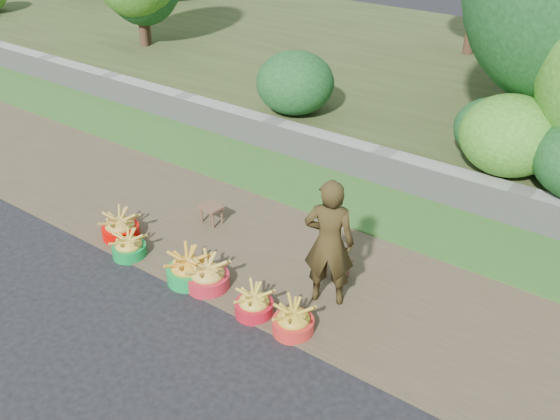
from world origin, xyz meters
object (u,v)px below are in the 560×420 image
Objects in this scene: basin_f at (293,320)px; stool_right at (338,263)px; basin_b at (129,246)px; basin_e at (254,303)px; stool_left at (211,209)px; basin_a at (120,227)px; vendor_woman at (329,243)px; basin_c at (188,269)px; basin_d at (208,276)px.

basin_f is 1.55× the size of stool_right.
basin_b is 0.99× the size of basin_e.
stool_left is at bearing 152.30° from basin_f.
basin_a is 1.31m from stool_left.
basin_f is at bearing -27.70° from stool_left.
basin_a is 3.23m from vendor_woman.
basin_c is at bearing 178.92° from basin_e.
vendor_woman is (3.12, 0.53, 0.66)m from basin_a.
basin_f is 0.30× the size of vendor_woman.
vendor_woman reaches higher than basin_f.
vendor_woman is (0.13, -0.46, 0.60)m from stool_right.
basin_f is 1.18m from stool_right.
basin_f reaches higher than stool_right.
basin_d is at bearing -137.00° from stool_right.
basin_b is 1.47× the size of stool_right.
basin_b is at bearing -178.83° from basin_e.
vendor_woman reaches higher than stool_right.
vendor_woman is at bearing -12.35° from stool_left.
basin_c is (1.48, -0.18, 0.01)m from basin_a.
vendor_woman is at bearing -73.70° from stool_right.
basin_b is 1.34m from basin_d.
basin_e reaches higher than basin_b.
basin_c is 1.03× the size of basin_d.
stool_left is 0.21× the size of vendor_woman.
basin_f is at bearing -0.16° from basin_c.
basin_f is at bearing 66.01° from vendor_woman.
basin_d is 1.73× the size of stool_right.
basin_e reaches higher than stool_right.
basin_d is at bearing -4.33° from basin_a.
basin_c is 1.90m from vendor_woman.
basin_e is 2.17m from stool_left.
basin_f is 1.38× the size of stool_left.
basin_c reaches higher than basin_b.
basin_f is at bearing -2.08° from basin_d.
basin_c is at bearing -0.77° from vendor_woman.
basin_b is at bearing -28.65° from basin_a.
basin_b is at bearing -178.73° from basin_f.
basin_a is at bearing -14.56° from vendor_woman.
basin_e is 1.14m from vendor_woman.
basin_c reaches higher than stool_left.
basin_a is 1.49m from basin_c.
basin_a is 2.57m from basin_e.
basin_b is 1.04m from basin_c.
basin_e is at bearing -1.08° from basin_c.
vendor_woman reaches higher than basin_b.
basin_a is 1.78m from basin_d.
basin_c is at bearing 3.51° from basin_b.
basin_d is 1.34m from basin_f.
stool_left is at bearing 145.09° from basin_e.
basin_c is at bearing -6.86° from basin_a.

